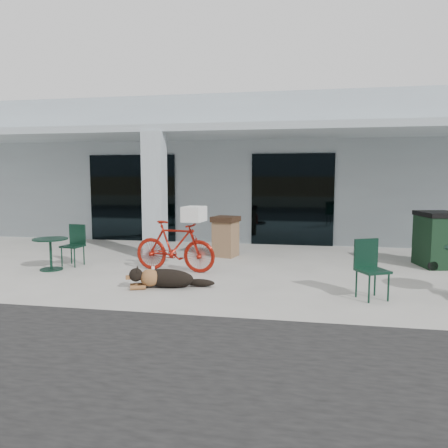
% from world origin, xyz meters
% --- Properties ---
extents(ground, '(80.00, 80.00, 0.00)m').
position_xyz_m(ground, '(0.00, 0.00, 0.00)').
color(ground, '#B3B0A9').
rests_on(ground, ground).
extents(building, '(22.00, 7.00, 4.50)m').
position_xyz_m(building, '(0.00, 8.50, 2.25)').
color(building, '#A6B6BC').
rests_on(building, ground).
extents(storefront_glass_left, '(2.80, 0.06, 2.70)m').
position_xyz_m(storefront_glass_left, '(-3.20, 4.98, 1.35)').
color(storefront_glass_left, black).
rests_on(storefront_glass_left, ground).
extents(storefront_glass_right, '(2.40, 0.06, 2.70)m').
position_xyz_m(storefront_glass_right, '(1.80, 4.98, 1.35)').
color(storefront_glass_right, black).
rests_on(storefront_glass_right, ground).
extents(column, '(0.50, 0.50, 3.12)m').
position_xyz_m(column, '(-1.50, 2.30, 1.56)').
color(column, '#A6B6BC').
rests_on(column, ground).
extents(overhang, '(22.00, 2.80, 0.18)m').
position_xyz_m(overhang, '(0.00, 3.60, 3.21)').
color(overhang, '#A6B6BC').
rests_on(overhang, column).
extents(bicycle, '(1.87, 0.72, 1.09)m').
position_xyz_m(bicycle, '(-0.56, 0.86, 0.55)').
color(bicycle, maroon).
rests_on(bicycle, ground).
extents(laundry_basket, '(0.46, 0.58, 0.32)m').
position_xyz_m(laundry_basket, '(-0.11, 0.81, 1.25)').
color(laundry_basket, white).
rests_on(laundry_basket, bicycle).
extents(dog, '(1.25, 0.82, 0.40)m').
position_xyz_m(dog, '(-0.31, -0.50, 0.20)').
color(dog, black).
rests_on(dog, ground).
extents(cup_near_dog, '(0.09, 0.09, 0.09)m').
position_xyz_m(cup_near_dog, '(-1.05, 0.85, 0.04)').
color(cup_near_dog, white).
rests_on(cup_near_dog, ground).
extents(cafe_table_near, '(0.97, 0.97, 0.70)m').
position_xyz_m(cafe_table_near, '(-3.26, 0.49, 0.35)').
color(cafe_table_near, '#113224').
rests_on(cafe_table_near, ground).
extents(cafe_chair_near, '(0.48, 0.51, 0.94)m').
position_xyz_m(cafe_chair_near, '(-3.03, 1.00, 0.47)').
color(cafe_chair_near, '#113224').
rests_on(cafe_chair_near, ground).
extents(cafe_chair_far_a, '(0.62, 0.64, 0.99)m').
position_xyz_m(cafe_chair_far_a, '(3.31, -0.60, 0.50)').
color(cafe_chair_far_a, '#113224').
rests_on(cafe_chair_far_a, ground).
extents(trash_receptacle, '(0.73, 0.73, 1.03)m').
position_xyz_m(trash_receptacle, '(0.20, 2.80, 0.51)').
color(trash_receptacle, brown).
rests_on(trash_receptacle, ground).
extents(wheeled_bin, '(0.95, 1.11, 1.25)m').
position_xyz_m(wheeled_bin, '(5.13, 2.44, 0.62)').
color(wheeled_bin, black).
rests_on(wheeled_bin, ground).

